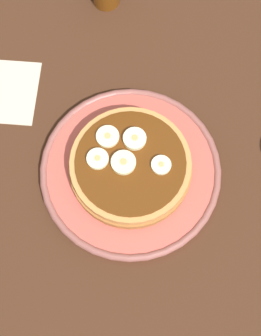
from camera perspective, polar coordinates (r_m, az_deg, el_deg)
ground_plane at (r=70.86cm, az=-0.00°, el=-1.00°), size 140.00×140.00×3.00cm
plate at (r=68.47cm, az=-0.00°, el=-0.36°), size 26.41×26.41×1.89cm
pancake_stack at (r=66.36cm, az=0.01°, el=0.12°), size 17.65×17.77×3.32cm
banana_slice_0 at (r=64.58cm, az=-0.92°, el=0.95°), size 3.47×3.47×1.00cm
banana_slice_1 at (r=65.98cm, az=-2.79°, el=3.81°), size 3.28×3.28×0.84cm
banana_slice_2 at (r=64.86cm, az=-4.01°, el=1.10°), size 3.07×3.07×0.87cm
banana_slice_3 at (r=64.59cm, az=3.73°, el=0.34°), size 2.79×2.79×0.77cm
banana_slice_4 at (r=65.68cm, az=0.51°, el=3.55°), size 3.29×3.29×1.03cm
napkin at (r=77.26cm, az=-15.32°, el=9.01°), size 13.48×13.48×0.30cm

